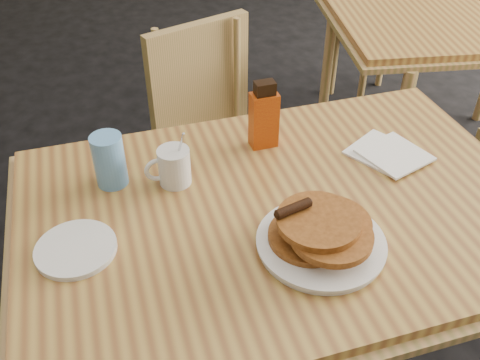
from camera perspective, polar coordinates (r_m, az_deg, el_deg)
name	(u,v)px	position (r m, az deg, el deg)	size (l,w,h in m)	color
main_table	(281,218)	(1.21, 4.42, -4.10)	(1.21, 0.84, 0.75)	#A8823B
neighbor_table	(473,22)	(2.38, 23.62, 15.15)	(1.27, 0.99, 0.75)	#A8823B
chair_main_far	(208,128)	(1.88, -3.41, 5.58)	(0.48, 0.49, 0.85)	tan
chair_neighbor_far	(374,8)	(2.98, 14.12, 17.37)	(0.47, 0.48, 0.85)	tan
pancake_plate	(321,236)	(1.08, 8.66, -5.89)	(0.26, 0.26, 0.10)	silver
coffee_mug	(173,166)	(1.22, -7.14, 1.49)	(0.11, 0.07, 0.14)	silver
syrup_bottle	(264,117)	(1.32, 2.56, 6.75)	(0.07, 0.04, 0.18)	#8B0808
napkin_stack	(388,153)	(1.37, 15.52, 2.76)	(0.20, 0.21, 0.01)	white
blue_tumbler	(109,160)	(1.24, -13.77, 2.05)	(0.07, 0.07, 0.13)	#5C99D9
side_saucer	(76,249)	(1.12, -17.11, -7.04)	(0.16, 0.16, 0.01)	silver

